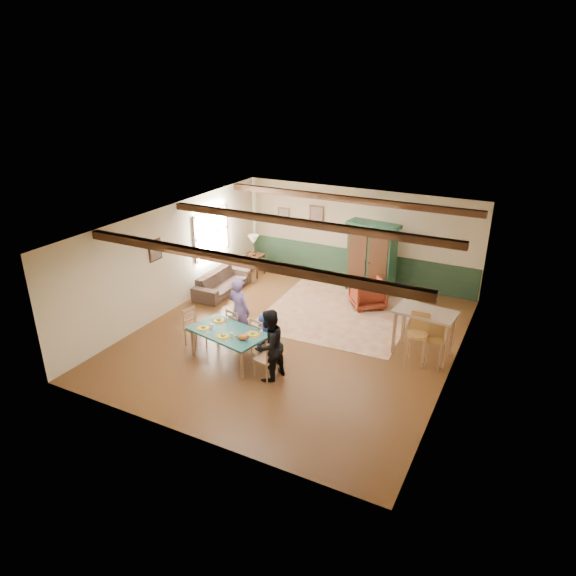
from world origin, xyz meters
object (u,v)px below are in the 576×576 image
at_px(armchair, 368,293).
at_px(bar_stool_right, 435,346).
at_px(dining_table, 229,346).
at_px(dining_chair_end_right, 266,358).
at_px(person_child, 264,333).
at_px(armoire, 371,258).
at_px(end_table, 254,265).
at_px(person_woman, 269,345).
at_px(table_lamp, 253,245).
at_px(dining_chair_far_right, 262,335).
at_px(person_man, 239,311).
at_px(sofa, 222,282).
at_px(dining_chair_far_left, 238,326).
at_px(cat, 242,337).
at_px(bar_stool_left, 417,341).
at_px(counter_table, 423,333).
at_px(dining_chair_end_left, 195,328).

height_order(armchair, bar_stool_right, bar_stool_right).
bearing_deg(armchair, dining_table, 29.26).
distance_m(dining_chair_end_right, person_child, 1.00).
distance_m(armoire, end_table, 3.59).
distance_m(person_woman, table_lamp, 5.67).
xyz_separation_m(dining_chair_far_right, person_child, (0.01, 0.07, 0.02)).
distance_m(person_man, end_table, 4.15).
bearing_deg(sofa, dining_table, -145.88).
relative_size(armchair, bar_stool_right, 0.83).
xyz_separation_m(dining_chair_far_left, person_child, (0.73, -0.07, 0.02)).
bearing_deg(end_table, armchair, -8.37).
xyz_separation_m(cat, bar_stool_right, (3.46, 1.87, -0.26)).
relative_size(dining_chair_far_right, bar_stool_right, 0.86).
relative_size(armoire, bar_stool_right, 1.98).
xyz_separation_m(person_woman, end_table, (-3.15, 4.71, -0.42)).
bearing_deg(dining_chair_end_right, end_table, -135.42).
bearing_deg(dining_table, dining_chair_far_right, 49.54).
height_order(dining_chair_far_right, person_woman, person_woman).
bearing_deg(end_table, bar_stool_right, -25.11).
bearing_deg(end_table, dining_chair_end_right, -56.83).
distance_m(table_lamp, bar_stool_left, 6.33).
relative_size(armoire, bar_stool_left, 1.72).
height_order(dining_table, person_child, person_child).
bearing_deg(counter_table, dining_chair_end_left, -157.68).
bearing_deg(dining_chair_far_left, end_table, -52.89).
distance_m(dining_chair_far_left, person_woman, 1.66).
distance_m(cat, armoire, 5.17).
bearing_deg(armchair, armoire, -111.98).
bearing_deg(end_table, person_woman, -56.18).
distance_m(person_man, person_woman, 1.66).
bearing_deg(dining_chair_far_right, dining_chair_end_left, 24.92).
height_order(armoire, table_lamp, armoire).
relative_size(dining_chair_far_left, bar_stool_left, 0.75).
height_order(dining_chair_end_right, bar_stool_left, bar_stool_left).
bearing_deg(armoire, table_lamp, -165.71).
bearing_deg(armoire, end_table, -165.71).
bearing_deg(person_child, bar_stool_left, -151.24).
height_order(dining_chair_end_left, dining_chair_end_right, same).
bearing_deg(armchair, bar_stool_right, 97.48).
height_order(person_child, table_lamp, table_lamp).
bearing_deg(cat, armchair, 84.52).
height_order(dining_table, dining_chair_end_left, dining_chair_end_left).
relative_size(cat, bar_stool_right, 0.33).
bearing_deg(dining_chair_end_left, end_table, 24.81).
relative_size(cat, end_table, 0.50).
bearing_deg(person_woman, sofa, -122.88).
bearing_deg(end_table, bar_stool_left, -27.11).
distance_m(dining_chair_end_right, bar_stool_right, 3.47).
xyz_separation_m(dining_chair_end_right, sofa, (-3.21, 3.20, -0.14)).
bearing_deg(end_table, cat, -61.71).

